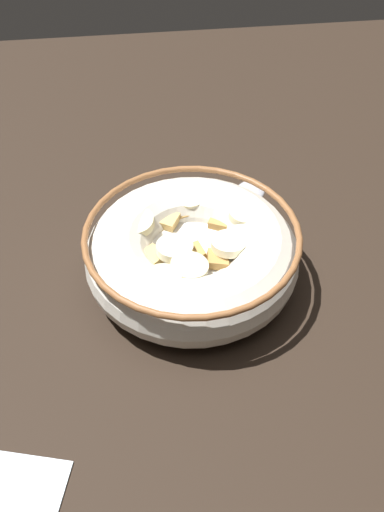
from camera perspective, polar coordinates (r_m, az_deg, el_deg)
The scene contains 3 objects.
ground_plane at distance 59.63cm, azimuth -0.00°, elevation -2.70°, with size 102.88×102.88×2.00cm, color black.
cereal_bowl at distance 56.53cm, azimuth 0.01°, elevation 0.19°, with size 19.61×19.61×6.05cm.
spoon at distance 67.17cm, azimuth 4.83°, elevation 5.38°, with size 12.43×9.29×0.80cm.
Camera 1 is at (39.49, -4.80, 43.43)cm, focal length 43.38 mm.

